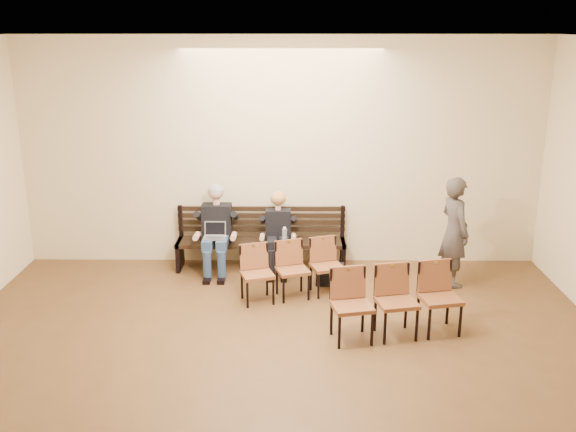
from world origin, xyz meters
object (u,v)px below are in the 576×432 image
Objects in this scene: seated_woman at (278,237)px; chair_row_front at (397,303)px; bench at (261,254)px; passerby at (455,224)px; laptop at (214,240)px; water_bottle at (285,242)px; bag at (330,274)px; chair_row_back at (293,271)px; seated_man at (216,230)px.

seated_woman reaches higher than chair_row_front.
seated_woman is at bearing -24.30° from bench.
passerby reaches higher than chair_row_front.
water_bottle is (1.04, -0.10, 0.00)m from laptop.
passerby reaches higher than bag.
bench is 1.22m from chair_row_back.
bag is (1.03, -0.62, -0.08)m from bench.
laptop is 0.23× the size of chair_row_back.
bench is 1.84× the size of chair_row_back.
chair_row_front reaches higher than bench.
seated_man is 0.94m from seated_woman.
bag is 0.25× the size of chair_row_front.
seated_man is 3.35× the size of bag.
seated_man reaches higher than bench.
laptop is (-0.68, -0.32, 0.34)m from bench.
water_bottle is at bearing -48.41° from bench.
bag is (0.66, -0.20, -0.42)m from water_bottle.
seated_man is at bearing 164.09° from water_bottle.
bag is 0.77m from chair_row_back.
seated_woman reaches higher than laptop.
passerby reaches higher than seated_woman.
seated_woman is 2.58m from chair_row_front.
bag is at bearing -16.98° from water_bottle.
chair_row_back is at bearing -66.12° from bench.
chair_row_back reaches higher than bag.
bench is at bearing 116.08° from chair_row_front.
seated_woman is 0.96m from laptop.
bag is 0.22× the size of passerby.
bench is at bearing 60.18° from passerby.
chair_row_back is (-1.25, 1.14, -0.04)m from chair_row_front.
seated_man reaches higher than bag.
passerby is (2.79, -0.60, 0.69)m from bench.
water_bottle is (1.03, -0.29, -0.09)m from seated_man.
seated_woman is at bearing 61.55° from passerby.
bench is 2.94m from passerby.
water_bottle reaches higher than bag.
seated_man is 4.15× the size of laptop.
seated_man is 0.84× the size of chair_row_front.
chair_row_front is (1.37, -1.82, -0.13)m from water_bottle.
bag is (0.77, -0.50, -0.40)m from seated_woman.
seated_woman is at bearing 109.16° from water_bottle.
seated_man is 1.84m from bag.
chair_row_front reaches higher than water_bottle.
water_bottle is (0.37, -0.41, 0.34)m from bench.
seated_man is 3.50m from passerby.
bag is at bearing 72.87° from passerby.
laptop is 1.05m from water_bottle.
seated_man is 5.55× the size of water_bottle.
bench is 1.66× the size of chair_row_front.
water_bottle is (0.10, -0.29, 0.02)m from seated_woman.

